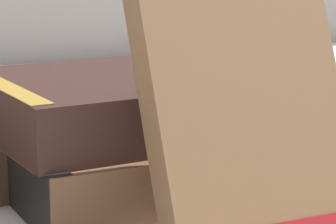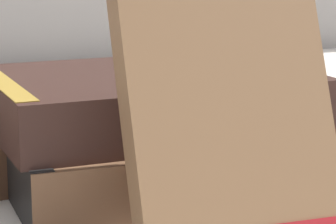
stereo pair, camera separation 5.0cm
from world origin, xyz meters
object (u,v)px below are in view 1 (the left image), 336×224
(pocket_watch, at_px, (193,72))
(book_leaning_front, at_px, (247,119))
(book_flat_top, at_px, (135,100))
(reading_glasses, at_px, (11,134))
(book_flat_bottom, at_px, (153,157))

(pocket_watch, bearing_deg, book_leaning_front, -98.54)
(pocket_watch, bearing_deg, book_flat_top, 129.65)
(pocket_watch, relative_size, reading_glasses, 0.55)
(book_flat_bottom, relative_size, book_flat_top, 0.99)
(book_flat_top, distance_m, reading_glasses, 0.16)
(book_flat_top, height_order, book_leaning_front, book_leaning_front)
(pocket_watch, bearing_deg, book_flat_bottom, 126.27)
(book_flat_bottom, bearing_deg, book_leaning_front, -89.30)
(book_leaning_front, height_order, pocket_watch, book_leaning_front)
(book_flat_bottom, height_order, book_leaning_front, book_leaning_front)
(book_flat_bottom, relative_size, pocket_watch, 3.01)
(book_leaning_front, relative_size, reading_glasses, 1.16)
(book_flat_top, bearing_deg, reading_glasses, 100.68)
(book_leaning_front, bearing_deg, book_flat_bottom, 91.99)
(book_flat_bottom, bearing_deg, book_flat_top, 136.04)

